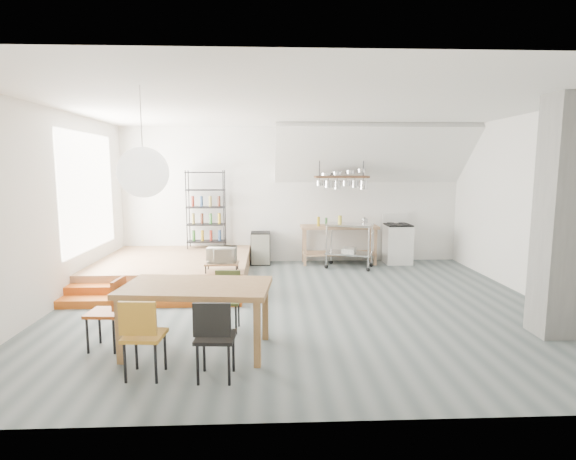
{
  "coord_description": "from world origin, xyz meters",
  "views": [
    {
      "loc": [
        -0.56,
        -7.22,
        2.25
      ],
      "look_at": [
        -0.2,
        0.8,
        1.14
      ],
      "focal_mm": 28.0,
      "sensor_mm": 36.0,
      "label": 1
    }
  ],
  "objects_px": {
    "rolling_cart": "(349,239)",
    "mini_fridge": "(261,248)",
    "dining_table": "(197,292)",
    "stove": "(397,243)"
  },
  "relations": [
    {
      "from": "rolling_cart",
      "to": "mini_fridge",
      "type": "distance_m",
      "value": 2.09
    },
    {
      "from": "dining_table",
      "to": "rolling_cart",
      "type": "height_order",
      "value": "rolling_cart"
    },
    {
      "from": "dining_table",
      "to": "rolling_cart",
      "type": "relative_size",
      "value": 1.63
    },
    {
      "from": "stove",
      "to": "rolling_cart",
      "type": "xyz_separation_m",
      "value": [
        -1.23,
        -0.46,
        0.17
      ]
    },
    {
      "from": "rolling_cart",
      "to": "mini_fridge",
      "type": "relative_size",
      "value": 1.5
    },
    {
      "from": "rolling_cart",
      "to": "stove",
      "type": "bearing_deg",
      "value": 41.1
    },
    {
      "from": "dining_table",
      "to": "stove",
      "type": "bearing_deg",
      "value": 57.66
    },
    {
      "from": "stove",
      "to": "dining_table",
      "type": "height_order",
      "value": "stove"
    },
    {
      "from": "stove",
      "to": "mini_fridge",
      "type": "height_order",
      "value": "stove"
    },
    {
      "from": "stove",
      "to": "rolling_cart",
      "type": "relative_size",
      "value": 1.03
    }
  ]
}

